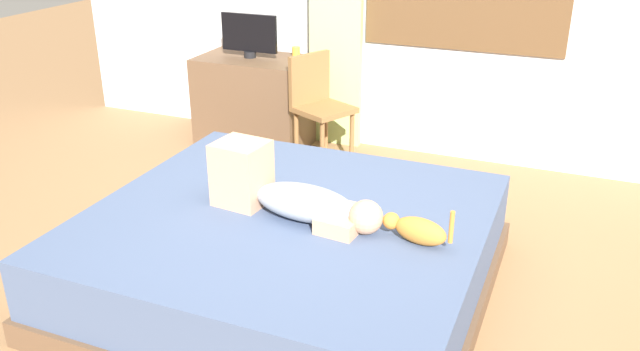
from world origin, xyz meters
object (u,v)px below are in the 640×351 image
Objects in this scene: bed at (288,252)px; desk at (255,101)px; cat at (417,230)px; person_lying at (288,193)px; tv_monitor at (249,35)px; chair_by_desk at (318,101)px; cup at (296,51)px.

bed is 2.29× the size of desk.
cat is at bearing -3.18° from bed.
person_lying is 2.27m from desk.
desk is at bearing 0.00° from tv_monitor.
person_lying is 1.10× the size of chair_by_desk.
person_lying is (0.01, 0.00, 0.35)m from bed.
tv_monitor is 6.16× the size of cup.
person_lying is at bearing -57.76° from desk.
bed is 0.35m from person_lying.
person_lying is at bearing -72.18° from chair_by_desk.
person_lying reaches higher than desk.
tv_monitor reaches higher than cat.
cup is at bearing 126.72° from cat.
tv_monitor reaches higher than chair_by_desk.
tv_monitor is 0.40m from cup.
desk is at bearing 122.10° from bed.
cup is (0.30, 0.18, 0.41)m from desk.
desk is at bearing 162.64° from chair_by_desk.
person_lying is 2.29m from cup.
bed is 4.29× the size of tv_monitor.
desk is (-1.90, 1.96, -0.16)m from cat.
chair_by_desk is at bearing -47.48° from cup.
tv_monitor is 0.82m from chair_by_desk.
chair_by_desk is at bearing 125.30° from cat.
chair_by_desk reaches higher than person_lying.
chair_by_desk is (-0.55, 1.71, -0.07)m from person_lying.
person_lying reaches higher than bed.
chair_by_desk reaches higher than desk.
desk is 1.87× the size of tv_monitor.
tv_monitor is (-1.92, 1.96, 0.39)m from cat.
cup is at bearing 31.25° from desk.
tv_monitor is at bearing 122.75° from person_lying.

